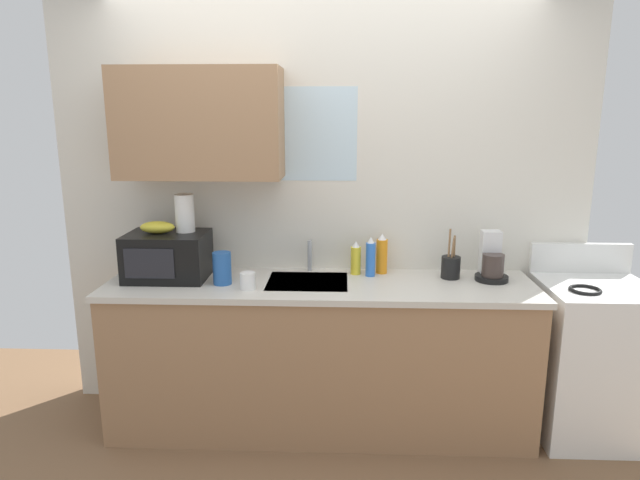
{
  "coord_description": "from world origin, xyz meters",
  "views": [
    {
      "loc": [
        0.13,
        -3.04,
        1.85
      ],
      "look_at": [
        0.0,
        0.0,
        1.15
      ],
      "focal_mm": 31.16,
      "sensor_mm": 36.0,
      "label": 1
    }
  ],
  "objects_px": {
    "stove_range": "(590,358)",
    "mug_white": "(248,281)",
    "paper_towel_roll": "(185,213)",
    "utensil_crock": "(451,267)",
    "dish_soap_bottle_yellow": "(356,259)",
    "banana_bunch": "(157,227)",
    "dish_soap_bottle_orange": "(382,255)",
    "cereal_canister": "(222,268)",
    "dish_soap_bottle_blue": "(371,258)",
    "microwave": "(168,256)",
    "coffee_maker": "(491,262)"
  },
  "relations": [
    {
      "from": "stove_range",
      "to": "dish_soap_bottle_yellow",
      "type": "height_order",
      "value": "dish_soap_bottle_yellow"
    },
    {
      "from": "mug_white",
      "to": "dish_soap_bottle_yellow",
      "type": "bearing_deg",
      "value": 28.29
    },
    {
      "from": "cereal_canister",
      "to": "banana_bunch",
      "type": "bearing_deg",
      "value": 165.62
    },
    {
      "from": "paper_towel_roll",
      "to": "utensil_crock",
      "type": "relative_size",
      "value": 0.75
    },
    {
      "from": "dish_soap_bottle_yellow",
      "to": "dish_soap_bottle_blue",
      "type": "relative_size",
      "value": 0.85
    },
    {
      "from": "paper_towel_roll",
      "to": "dish_soap_bottle_yellow",
      "type": "xyz_separation_m",
      "value": [
        1.0,
        0.08,
        -0.29
      ]
    },
    {
      "from": "dish_soap_bottle_blue",
      "to": "paper_towel_roll",
      "type": "bearing_deg",
      "value": -177.62
    },
    {
      "from": "stove_range",
      "to": "mug_white",
      "type": "relative_size",
      "value": 11.37
    },
    {
      "from": "microwave",
      "to": "dish_soap_bottle_yellow",
      "type": "distance_m",
      "value": 1.11
    },
    {
      "from": "dish_soap_bottle_orange",
      "to": "banana_bunch",
      "type": "bearing_deg",
      "value": -173.0
    },
    {
      "from": "stove_range",
      "to": "dish_soap_bottle_yellow",
      "type": "bearing_deg",
      "value": 172.51
    },
    {
      "from": "microwave",
      "to": "dish_soap_bottle_blue",
      "type": "height_order",
      "value": "microwave"
    },
    {
      "from": "utensil_crock",
      "to": "cereal_canister",
      "type": "bearing_deg",
      "value": -172.64
    },
    {
      "from": "coffee_maker",
      "to": "dish_soap_bottle_blue",
      "type": "xyz_separation_m",
      "value": [
        -0.7,
        0.04,
        0.01
      ]
    },
    {
      "from": "microwave",
      "to": "coffee_maker",
      "type": "bearing_deg",
      "value": 1.82
    },
    {
      "from": "banana_bunch",
      "to": "dish_soap_bottle_orange",
      "type": "bearing_deg",
      "value": 7.0
    },
    {
      "from": "dish_soap_bottle_blue",
      "to": "microwave",
      "type": "bearing_deg",
      "value": -175.34
    },
    {
      "from": "paper_towel_roll",
      "to": "mug_white",
      "type": "xyz_separation_m",
      "value": [
        0.4,
        -0.24,
        -0.33
      ]
    },
    {
      "from": "microwave",
      "to": "dish_soap_bottle_blue",
      "type": "distance_m",
      "value": 1.19
    },
    {
      "from": "coffee_maker",
      "to": "cereal_canister",
      "type": "distance_m",
      "value": 1.55
    },
    {
      "from": "coffee_maker",
      "to": "dish_soap_bottle_blue",
      "type": "height_order",
      "value": "coffee_maker"
    },
    {
      "from": "banana_bunch",
      "to": "mug_white",
      "type": "bearing_deg",
      "value": -19.06
    },
    {
      "from": "banana_bunch",
      "to": "dish_soap_bottle_yellow",
      "type": "bearing_deg",
      "value": 6.59
    },
    {
      "from": "banana_bunch",
      "to": "dish_soap_bottle_yellow",
      "type": "xyz_separation_m",
      "value": [
        1.15,
        0.13,
        -0.21
      ]
    },
    {
      "from": "paper_towel_roll",
      "to": "coffee_maker",
      "type": "distance_m",
      "value": 1.81
    },
    {
      "from": "dish_soap_bottle_blue",
      "to": "mug_white",
      "type": "distance_m",
      "value": 0.75
    },
    {
      "from": "coffee_maker",
      "to": "dish_soap_bottle_yellow",
      "type": "xyz_separation_m",
      "value": [
        -0.79,
        0.07,
        -0.01
      ]
    },
    {
      "from": "dish_soap_bottle_yellow",
      "to": "dish_soap_bottle_blue",
      "type": "xyz_separation_m",
      "value": [
        0.09,
        -0.04,
        0.02
      ]
    },
    {
      "from": "banana_bunch",
      "to": "dish_soap_bottle_orange",
      "type": "xyz_separation_m",
      "value": [
        1.31,
        0.16,
        -0.19
      ]
    },
    {
      "from": "microwave",
      "to": "banana_bunch",
      "type": "height_order",
      "value": "banana_bunch"
    },
    {
      "from": "dish_soap_bottle_blue",
      "to": "dish_soap_bottle_orange",
      "type": "height_order",
      "value": "dish_soap_bottle_orange"
    },
    {
      "from": "stove_range",
      "to": "cereal_canister",
      "type": "height_order",
      "value": "cereal_canister"
    },
    {
      "from": "dish_soap_bottle_yellow",
      "to": "mug_white",
      "type": "xyz_separation_m",
      "value": [
        -0.6,
        -0.32,
        -0.05
      ]
    },
    {
      "from": "dish_soap_bottle_blue",
      "to": "cereal_canister",
      "type": "height_order",
      "value": "dish_soap_bottle_blue"
    },
    {
      "from": "paper_towel_roll",
      "to": "dish_soap_bottle_blue",
      "type": "relative_size",
      "value": 0.93
    },
    {
      "from": "microwave",
      "to": "utensil_crock",
      "type": "bearing_deg",
      "value": 2.47
    },
    {
      "from": "coffee_maker",
      "to": "cereal_canister",
      "type": "height_order",
      "value": "coffee_maker"
    },
    {
      "from": "banana_bunch",
      "to": "dish_soap_bottle_blue",
      "type": "relative_size",
      "value": 0.84
    },
    {
      "from": "cereal_canister",
      "to": "utensil_crock",
      "type": "distance_m",
      "value": 1.33
    },
    {
      "from": "dish_soap_bottle_blue",
      "to": "mug_white",
      "type": "xyz_separation_m",
      "value": [
        -0.69,
        -0.29,
        -0.06
      ]
    },
    {
      "from": "stove_range",
      "to": "mug_white",
      "type": "height_order",
      "value": "stove_range"
    },
    {
      "from": "microwave",
      "to": "mug_white",
      "type": "distance_m",
      "value": 0.54
    },
    {
      "from": "paper_towel_roll",
      "to": "dish_soap_bottle_orange",
      "type": "xyz_separation_m",
      "value": [
        1.16,
        0.11,
        -0.27
      ]
    },
    {
      "from": "mug_white",
      "to": "utensil_crock",
      "type": "bearing_deg",
      "value": 12.67
    },
    {
      "from": "cereal_canister",
      "to": "microwave",
      "type": "bearing_deg",
      "value": 163.87
    },
    {
      "from": "dish_soap_bottle_blue",
      "to": "cereal_canister",
      "type": "distance_m",
      "value": 0.87
    },
    {
      "from": "dish_soap_bottle_blue",
      "to": "utensil_crock",
      "type": "height_order",
      "value": "utensil_crock"
    },
    {
      "from": "banana_bunch",
      "to": "utensil_crock",
      "type": "bearing_deg",
      "value": 2.34
    },
    {
      "from": "dish_soap_bottle_orange",
      "to": "utensil_crock",
      "type": "distance_m",
      "value": 0.41
    },
    {
      "from": "dish_soap_bottle_orange",
      "to": "dish_soap_bottle_blue",
      "type": "bearing_deg",
      "value": -137.32
    }
  ]
}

